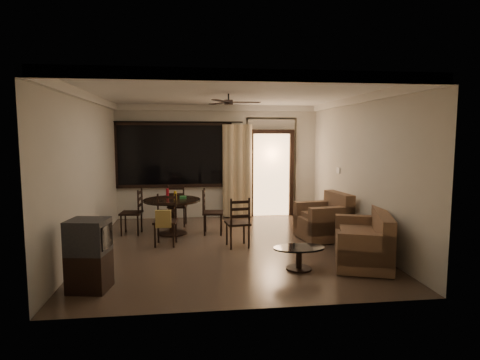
{
  "coord_description": "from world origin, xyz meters",
  "views": [
    {
      "loc": [
        -0.69,
        -7.27,
        2.06
      ],
      "look_at": [
        0.23,
        0.2,
        1.22
      ],
      "focal_mm": 30.0,
      "sensor_mm": 36.0,
      "label": 1
    }
  ],
  "objects": [
    {
      "name": "ground",
      "position": [
        0.0,
        0.0,
        0.0
      ],
      "size": [
        5.5,
        5.5,
        0.0
      ],
      "primitive_type": "plane",
      "color": "#7F6651",
      "rests_on": "ground"
    },
    {
      "name": "room_shell",
      "position": [
        0.59,
        1.77,
        1.83
      ],
      "size": [
        5.5,
        6.7,
        5.5
      ],
      "color": "beige",
      "rests_on": "ground"
    },
    {
      "name": "dining_table",
      "position": [
        -1.08,
        1.06,
        0.58
      ],
      "size": [
        1.18,
        1.18,
        0.96
      ],
      "rotation": [
        0.0,
        0.0,
        -0.1
      ],
      "color": "black",
      "rests_on": "ground"
    },
    {
      "name": "dining_chair_west",
      "position": [
        -1.92,
        1.15,
        0.28
      ],
      "size": [
        0.46,
        0.46,
        0.95
      ],
      "rotation": [
        0.0,
        0.0,
        -1.67
      ],
      "color": "black",
      "rests_on": "ground"
    },
    {
      "name": "dining_chair_east",
      "position": [
        -0.25,
        0.97,
        0.28
      ],
      "size": [
        0.46,
        0.46,
        0.95
      ],
      "rotation": [
        0.0,
        0.0,
        1.47
      ],
      "color": "black",
      "rests_on": "ground"
    },
    {
      "name": "dining_chair_south",
      "position": [
        -1.17,
        0.21,
        0.31
      ],
      "size": [
        0.46,
        0.51,
        0.95
      ],
      "rotation": [
        0.0,
        0.0,
        -0.1
      ],
      "color": "black",
      "rests_on": "ground"
    },
    {
      "name": "dining_chair_north",
      "position": [
        -1.01,
        1.84,
        0.28
      ],
      "size": [
        0.46,
        0.46,
        0.95
      ],
      "rotation": [
        0.0,
        0.0,
        3.04
      ],
      "color": "black",
      "rests_on": "ground"
    },
    {
      "name": "tv_cabinet",
      "position": [
        -2.05,
        -1.89,
        0.48
      ],
      "size": [
        0.57,
        0.53,
        0.96
      ],
      "rotation": [
        0.0,
        0.0,
        -0.16
      ],
      "color": "black",
      "rests_on": "ground"
    },
    {
      "name": "sofa",
      "position": [
        2.11,
        -1.24,
        0.33
      ],
      "size": [
        1.27,
        1.71,
        0.82
      ],
      "rotation": [
        0.0,
        0.0,
        -0.34
      ],
      "color": "#3F241D",
      "rests_on": "ground"
    },
    {
      "name": "armchair",
      "position": [
        1.96,
        0.29,
        0.37
      ],
      "size": [
        1.01,
        1.01,
        0.9
      ],
      "rotation": [
        0.0,
        0.0,
        0.14
      ],
      "color": "#3F241D",
      "rests_on": "ground"
    },
    {
      "name": "coffee_table",
      "position": [
        0.95,
        -1.43,
        0.23
      ],
      "size": [
        0.8,
        0.48,
        0.35
      ],
      "rotation": [
        0.0,
        0.0,
        -0.02
      ],
      "color": "black",
      "rests_on": "ground"
    },
    {
      "name": "side_chair",
      "position": [
        0.16,
        -0.07,
        0.28
      ],
      "size": [
        0.47,
        0.47,
        0.94
      ],
      "rotation": [
        0.0,
        0.0,
        3.28
      ],
      "color": "black",
      "rests_on": "ground"
    }
  ]
}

